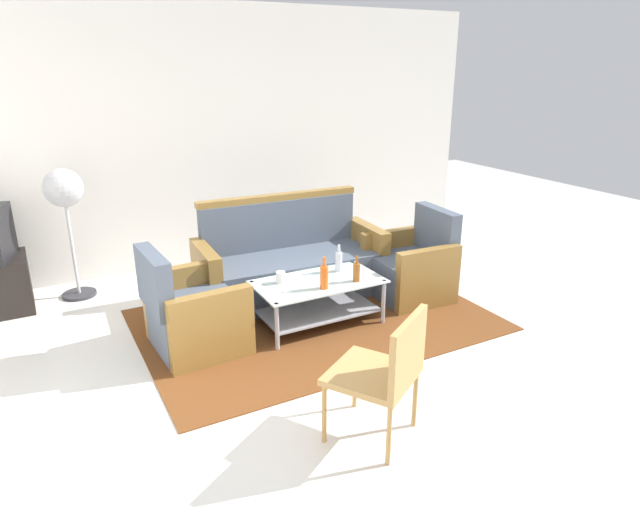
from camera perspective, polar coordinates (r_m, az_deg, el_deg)
ground_plane at (r=4.24m, az=4.95°, el=-12.05°), size 14.00×14.00×0.00m
wall_back at (r=6.44m, az=-10.02°, el=11.91°), size 6.52×0.12×2.80m
rug at (r=5.02m, az=-0.49°, el=-6.62°), size 3.01×2.05×0.01m
couch at (r=5.44m, az=-3.09°, el=-0.98°), size 1.83×0.82×0.96m
armchair_left at (r=4.57m, az=-12.95°, el=-5.98°), size 0.74×0.80×0.85m
armchair_right at (r=5.50m, az=9.34°, el=-1.28°), size 0.74×0.80×0.85m
coffee_table at (r=4.84m, az=-0.20°, el=-4.15°), size 1.10×0.60×0.40m
bottle_clear at (r=4.98m, az=1.94°, el=-0.59°), size 0.06×0.06×0.25m
bottle_brown at (r=4.77m, az=3.77°, el=-1.66°), size 0.06×0.06×0.23m
bottle_orange at (r=4.60m, az=0.44°, el=-2.18°), size 0.07×0.07×0.28m
cup at (r=4.75m, az=-4.06°, el=-2.24°), size 0.08×0.08×0.10m
pedestal_fan at (r=5.73m, az=-24.76°, el=5.59°), size 0.36×0.36×1.27m
wicker_chair at (r=3.36m, az=6.82°, el=-11.36°), size 0.66×0.66×0.84m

